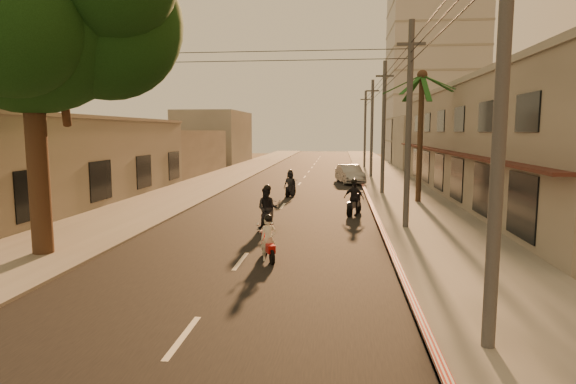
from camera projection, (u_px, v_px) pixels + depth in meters
name	position (u px, v px, depth m)	size (l,w,h in m)	color
ground	(227.00, 280.00, 14.10)	(160.00, 160.00, 0.00)	#383023
road	(293.00, 193.00, 33.82)	(10.00, 140.00, 0.02)	black
sidewalk_right	(401.00, 194.00, 33.03)	(5.00, 140.00, 0.12)	slate
sidewalk_left	(189.00, 191.00, 34.61)	(5.00, 140.00, 0.12)	slate
curb_stripe	(370.00, 203.00, 28.34)	(0.20, 60.00, 0.20)	#B21E12
shophouse_row	(512.00, 142.00, 29.93)	(8.80, 34.20, 7.30)	gray
left_building	(53.00, 160.00, 29.05)	(8.20, 24.20, 5.20)	gray
distant_tower	(434.00, 60.00, 65.89)	(12.10, 12.10, 28.00)	#B7B5B2
broadleaf_tree	(41.00, 5.00, 15.84)	(9.60, 8.70, 12.10)	black
palm_tree	(422.00, 83.00, 28.14)	(5.00, 5.00, 8.20)	black
utility_poles	(384.00, 98.00, 32.35)	(1.20, 48.26, 9.00)	#38383A
filler_right	(431.00, 143.00, 56.64)	(8.00, 14.00, 6.00)	gray
filler_left_near	(169.00, 152.00, 48.83)	(8.00, 14.00, 4.40)	gray
filler_left_far	(214.00, 137.00, 66.42)	(8.00, 14.00, 7.00)	gray
scooter_red	(268.00, 240.00, 16.08)	(0.88, 1.54, 1.59)	black
scooter_mid_a	(267.00, 209.00, 21.27)	(0.95, 2.03, 2.00)	black
scooter_mid_b	(354.00, 199.00, 24.75)	(1.37, 1.86, 1.93)	black
scooter_far_a	(290.00, 184.00, 31.89)	(1.08, 1.81, 1.81)	black
parked_car	(350.00, 174.00, 40.08)	(2.56, 4.91, 1.54)	gray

